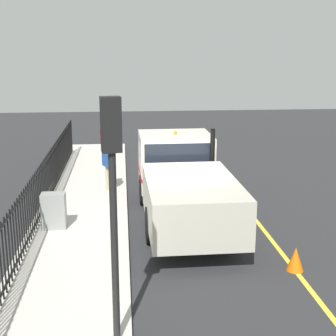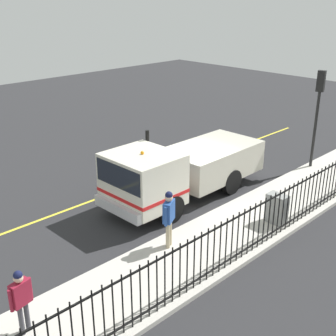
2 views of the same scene
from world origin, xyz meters
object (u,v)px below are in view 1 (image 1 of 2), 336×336
worker_standing (108,159)px  traffic_cone (295,259)px  work_truck (182,177)px  pedestrian_distant (103,138)px  utility_cabinet (54,211)px  traffic_light_near (112,174)px

worker_standing → traffic_cone: worker_standing is taller
work_truck → pedestrian_distant: bearing=108.5°
worker_standing → pedestrian_distant: size_ratio=1.11×
utility_cabinet → traffic_cone: (-5.76, 2.90, -0.34)m
worker_standing → traffic_light_near: 9.16m
work_truck → traffic_light_near: bearing=-107.0°
pedestrian_distant → traffic_light_near: 13.91m
traffic_light_near → utility_cabinet: 6.19m
pedestrian_distant → traffic_light_near: (-0.68, 13.76, 1.93)m
work_truck → traffic_cone: work_truck is taller
utility_cabinet → traffic_cone: 6.45m
traffic_light_near → utility_cabinet: traffic_light_near is taller
pedestrian_distant → traffic_cone: size_ratio=2.86×
traffic_light_near → traffic_cone: size_ratio=7.36×
utility_cabinet → worker_standing: bearing=-111.4°
work_truck → utility_cabinet: work_truck is taller
work_truck → worker_standing: bearing=130.1°
traffic_cone → work_truck: bearing=-61.0°
traffic_light_near → pedestrian_distant: bearing=81.8°
traffic_light_near → work_truck: bearing=62.6°
traffic_light_near → utility_cabinet: size_ratio=4.18×
traffic_light_near → worker_standing: bearing=81.2°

